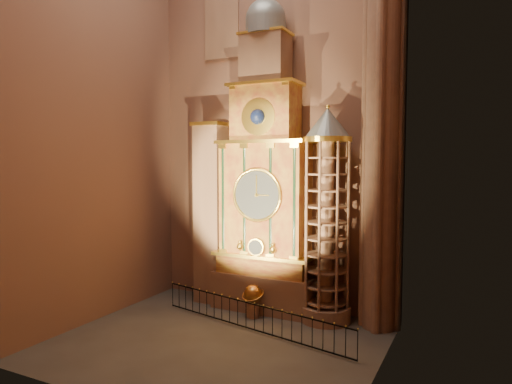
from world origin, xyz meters
The scene contains 11 objects.
floor centered at (0.00, 0.00, 0.00)m, with size 14.00×14.00×0.00m, color #383330.
wall_back centered at (0.00, 6.00, 11.00)m, with size 22.00×22.00×0.00m, color brown.
wall_left centered at (-7.00, 0.00, 11.00)m, with size 22.00×22.00×0.00m, color brown.
wall_right centered at (7.00, 0.00, 11.00)m, with size 22.00×22.00×0.00m, color brown.
astronomical_clock centered at (0.00, 4.96, 6.68)m, with size 5.60×2.41×16.70m.
portrait_tower centered at (-3.40, 4.98, 5.15)m, with size 1.80×1.60×10.20m.
stair_turret centered at (3.50, 4.70, 5.27)m, with size 2.50×2.50×10.80m.
gothic_pier centered at (6.10, 5.00, 11.00)m, with size 2.04×2.04×22.00m.
stained_glass_window centered at (-3.20, 5.92, 16.50)m, with size 2.20×0.14×5.20m.
celestial_globe centered at (-0.02, 3.54, 1.01)m, with size 1.34×1.29×1.69m.
iron_railing centered at (0.72, 1.81, 0.70)m, with size 10.84×2.44×1.29m.
Camera 1 is at (10.36, -16.99, 8.09)m, focal length 32.00 mm.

